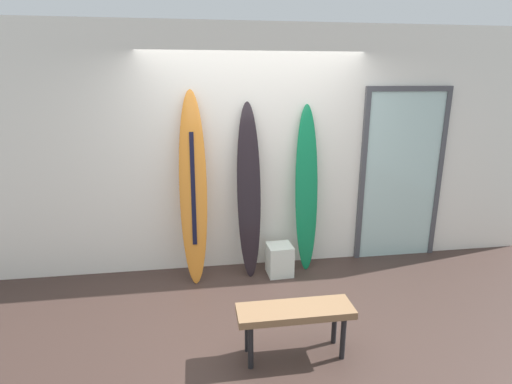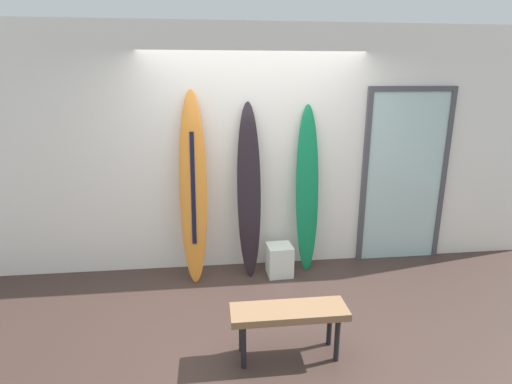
{
  "view_description": "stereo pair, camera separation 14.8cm",
  "coord_description": "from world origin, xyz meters",
  "views": [
    {
      "loc": [
        -0.65,
        -3.29,
        2.2
      ],
      "look_at": [
        -0.01,
        0.95,
        0.99
      ],
      "focal_mm": 28.02,
      "sensor_mm": 36.0,
      "label": 1
    },
    {
      "loc": [
        -0.51,
        -3.31,
        2.2
      ],
      "look_at": [
        -0.01,
        0.95,
        0.99
      ],
      "focal_mm": 28.02,
      "sensor_mm": 36.0,
      "label": 2
    }
  ],
  "objects": [
    {
      "name": "wall_back",
      "position": [
        0.0,
        1.3,
        1.4
      ],
      "size": [
        7.2,
        0.2,
        2.8
      ],
      "primitive_type": "cube",
      "color": "white",
      "rests_on": "ground"
    },
    {
      "name": "surfboard_emerald",
      "position": [
        0.6,
        1.04,
        0.97
      ],
      "size": [
        0.27,
        0.28,
        1.94
      ],
      "color": "#117745",
      "rests_on": "ground"
    },
    {
      "name": "surfboard_sunset",
      "position": [
        -0.7,
        0.96,
        1.05
      ],
      "size": [
        0.32,
        0.44,
        2.11
      ],
      "color": "orange",
      "rests_on": "ground"
    },
    {
      "name": "display_block_left",
      "position": [
        0.26,
        0.88,
        0.18
      ],
      "size": [
        0.29,
        0.29,
        0.36
      ],
      "color": "silver",
      "rests_on": "ground"
    },
    {
      "name": "bench",
      "position": [
        0.08,
        -0.54,
        0.37
      ],
      "size": [
        0.94,
        0.29,
        0.44
      ],
      "color": "olive",
      "rests_on": "ground"
    },
    {
      "name": "glass_door",
      "position": [
        1.83,
        1.18,
        1.1
      ],
      "size": [
        1.07,
        0.06,
        2.13
      ],
      "color": "silver",
      "rests_on": "ground"
    },
    {
      "name": "surfboard_charcoal",
      "position": [
        -0.08,
        1.0,
        0.99
      ],
      "size": [
        0.28,
        0.35,
        1.97
      ],
      "color": "black",
      "rests_on": "ground"
    },
    {
      "name": "ground",
      "position": [
        0.0,
        0.0,
        -0.02
      ],
      "size": [
        8.0,
        8.0,
        0.04
      ],
      "primitive_type": "cube",
      "color": "#3C2B26"
    }
  ]
}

